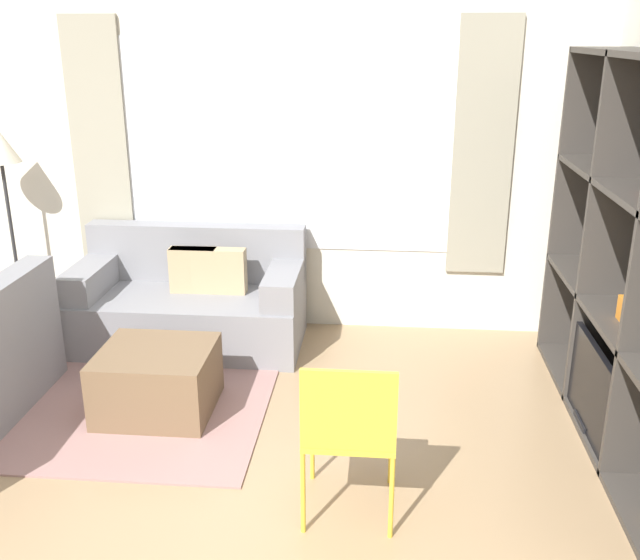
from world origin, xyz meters
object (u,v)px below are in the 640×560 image
(ottoman, at_px, (157,381))
(floor_lamp, at_px, (1,161))
(couch_main, at_px, (191,302))
(folding_chair, at_px, (349,425))

(ottoman, xyz_separation_m, floor_lamp, (-1.50, 1.22, 1.14))
(couch_main, relative_size, ottoman, 2.47)
(ottoman, distance_m, floor_lamp, 2.25)
(couch_main, height_order, ottoman, couch_main)
(ottoman, xyz_separation_m, folding_chair, (1.25, -0.94, 0.31))
(floor_lamp, bearing_deg, folding_chair, -38.20)
(folding_chair, bearing_deg, ottoman, -36.91)
(floor_lamp, bearing_deg, ottoman, -39.25)
(couch_main, bearing_deg, folding_chair, -56.94)
(couch_main, distance_m, floor_lamp, 1.77)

